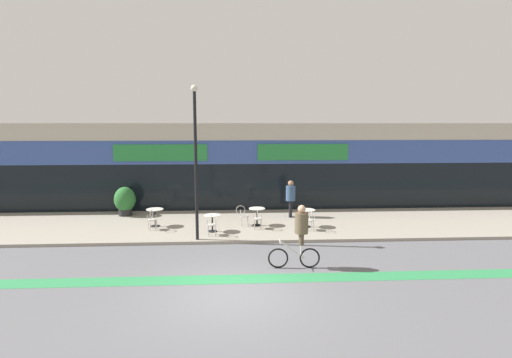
{
  "coord_description": "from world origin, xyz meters",
  "views": [
    {
      "loc": [
        0.08,
        -10.32,
        4.6
      ],
      "look_at": [
        1.04,
        7.05,
        2.15
      ],
      "focal_mm": 28.0,
      "sensor_mm": 36.0,
      "label": 1
    }
  ],
  "objects_px": {
    "cafe_chair_1_near": "(212,223)",
    "planter_pot": "(125,201)",
    "cyclist_0": "(300,232)",
    "pedestrian_near_end": "(291,195)",
    "cafe_chair_2_side": "(243,214)",
    "bistro_table_1": "(212,220)",
    "cafe_chair_2_near": "(258,217)",
    "bistro_table_3": "(307,215)",
    "bistro_table_0": "(155,214)",
    "bistro_table_2": "(257,213)",
    "cafe_chair_0_near": "(152,218)",
    "cafe_chair_3_near": "(310,219)",
    "lamp_post": "(196,153)"
  },
  "relations": [
    {
      "from": "bistro_table_2",
      "to": "cyclist_0",
      "type": "relative_size",
      "value": 0.38
    },
    {
      "from": "bistro_table_2",
      "to": "lamp_post",
      "type": "xyz_separation_m",
      "value": [
        -2.44,
        -2.04,
        2.8
      ]
    },
    {
      "from": "cafe_chair_3_near",
      "to": "cyclist_0",
      "type": "bearing_deg",
      "value": 156.33
    },
    {
      "from": "bistro_table_0",
      "to": "bistro_table_2",
      "type": "bearing_deg",
      "value": -0.95
    },
    {
      "from": "bistro_table_3",
      "to": "cafe_chair_2_side",
      "type": "relative_size",
      "value": 0.85
    },
    {
      "from": "cafe_chair_2_near",
      "to": "cafe_chair_3_near",
      "type": "height_order",
      "value": "same"
    },
    {
      "from": "cafe_chair_0_near",
      "to": "planter_pot",
      "type": "relative_size",
      "value": 0.64
    },
    {
      "from": "bistro_table_0",
      "to": "cafe_chair_2_side",
      "type": "xyz_separation_m",
      "value": [
        3.83,
        -0.07,
        -0.04
      ]
    },
    {
      "from": "cafe_chair_0_near",
      "to": "cafe_chair_3_near",
      "type": "height_order",
      "value": "same"
    },
    {
      "from": "cafe_chair_0_near",
      "to": "pedestrian_near_end",
      "type": "relative_size",
      "value": 0.51
    },
    {
      "from": "bistro_table_1",
      "to": "cafe_chair_1_near",
      "type": "distance_m",
      "value": 0.63
    },
    {
      "from": "bistro_table_0",
      "to": "planter_pot",
      "type": "height_order",
      "value": "planter_pot"
    },
    {
      "from": "cafe_chair_3_near",
      "to": "planter_pot",
      "type": "height_order",
      "value": "planter_pot"
    },
    {
      "from": "planter_pot",
      "to": "lamp_post",
      "type": "xyz_separation_m",
      "value": [
        3.88,
        -4.31,
        2.62
      ]
    },
    {
      "from": "bistro_table_3",
      "to": "planter_pot",
      "type": "relative_size",
      "value": 0.54
    },
    {
      "from": "bistro_table_2",
      "to": "pedestrian_near_end",
      "type": "xyz_separation_m",
      "value": [
        1.7,
        1.49,
        0.5
      ]
    },
    {
      "from": "bistro_table_0",
      "to": "cafe_chair_2_near",
      "type": "distance_m",
      "value": 4.5
    },
    {
      "from": "cafe_chair_2_near",
      "to": "cafe_chair_2_side",
      "type": "xyz_separation_m",
      "value": [
        -0.62,
        0.62,
        0.0
      ]
    },
    {
      "from": "pedestrian_near_end",
      "to": "lamp_post",
      "type": "bearing_deg",
      "value": 46.71
    },
    {
      "from": "cafe_chair_1_near",
      "to": "cafe_chair_2_near",
      "type": "height_order",
      "value": "same"
    },
    {
      "from": "bistro_table_2",
      "to": "bistro_table_3",
      "type": "distance_m",
      "value": 2.18
    },
    {
      "from": "cafe_chair_1_near",
      "to": "cafe_chair_2_near",
      "type": "distance_m",
      "value": 2.11
    },
    {
      "from": "cyclist_0",
      "to": "pedestrian_near_end",
      "type": "bearing_deg",
      "value": -93.46
    },
    {
      "from": "cafe_chair_0_near",
      "to": "cafe_chair_1_near",
      "type": "relative_size",
      "value": 1.0
    },
    {
      "from": "bistro_table_0",
      "to": "cafe_chair_3_near",
      "type": "bearing_deg",
      "value": -9.32
    },
    {
      "from": "bistro_table_0",
      "to": "bistro_table_3",
      "type": "relative_size",
      "value": 1.01
    },
    {
      "from": "cafe_chair_1_near",
      "to": "pedestrian_near_end",
      "type": "relative_size",
      "value": 0.51
    },
    {
      "from": "cafe_chair_2_near",
      "to": "planter_pot",
      "type": "xyz_separation_m",
      "value": [
        -6.31,
        2.89,
        0.22
      ]
    },
    {
      "from": "planter_pot",
      "to": "pedestrian_near_end",
      "type": "height_order",
      "value": "pedestrian_near_end"
    },
    {
      "from": "cafe_chair_1_near",
      "to": "planter_pot",
      "type": "xyz_separation_m",
      "value": [
        -4.41,
        3.81,
        0.22
      ]
    },
    {
      "from": "planter_pot",
      "to": "cyclist_0",
      "type": "distance_m",
      "value": 10.35
    },
    {
      "from": "bistro_table_0",
      "to": "cafe_chair_1_near",
      "type": "xyz_separation_m",
      "value": [
        2.55,
        -1.62,
        -0.04
      ]
    },
    {
      "from": "cafe_chair_2_near",
      "to": "pedestrian_near_end",
      "type": "height_order",
      "value": "pedestrian_near_end"
    },
    {
      "from": "cafe_chair_2_side",
      "to": "pedestrian_near_end",
      "type": "bearing_deg",
      "value": 31.69
    },
    {
      "from": "lamp_post",
      "to": "cafe_chair_1_near",
      "type": "bearing_deg",
      "value": 43.24
    },
    {
      "from": "cafe_chair_3_near",
      "to": "pedestrian_near_end",
      "type": "height_order",
      "value": "pedestrian_near_end"
    },
    {
      "from": "cafe_chair_2_near",
      "to": "pedestrian_near_end",
      "type": "bearing_deg",
      "value": -32.43
    },
    {
      "from": "cafe_chair_1_near",
      "to": "cafe_chair_2_side",
      "type": "relative_size",
      "value": 1.0
    },
    {
      "from": "bistro_table_1",
      "to": "cyclist_0",
      "type": "relative_size",
      "value": 0.35
    },
    {
      "from": "bistro_table_2",
      "to": "cyclist_0",
      "type": "xyz_separation_m",
      "value": [
        1.07,
        -4.98,
        0.53
      ]
    },
    {
      "from": "planter_pot",
      "to": "cafe_chair_2_side",
      "type": "bearing_deg",
      "value": -21.73
    },
    {
      "from": "cafe_chair_0_near",
      "to": "cafe_chair_2_near",
      "type": "distance_m",
      "value": 4.45
    },
    {
      "from": "bistro_table_2",
      "to": "cafe_chair_3_near",
      "type": "xyz_separation_m",
      "value": [
        2.16,
        -1.01,
        -0.03
      ]
    },
    {
      "from": "bistro_table_0",
      "to": "planter_pot",
      "type": "distance_m",
      "value": 2.88
    },
    {
      "from": "cafe_chair_2_side",
      "to": "pedestrian_near_end",
      "type": "distance_m",
      "value": 2.81
    },
    {
      "from": "cyclist_0",
      "to": "pedestrian_near_end",
      "type": "xyz_separation_m",
      "value": [
        0.63,
        6.47,
        -0.03
      ]
    },
    {
      "from": "planter_pot",
      "to": "bistro_table_2",
      "type": "bearing_deg",
      "value": -19.74
    },
    {
      "from": "bistro_table_3",
      "to": "cafe_chair_3_near",
      "type": "bearing_deg",
      "value": -89.0
    },
    {
      "from": "cafe_chair_0_near",
      "to": "cyclist_0",
      "type": "height_order",
      "value": "cyclist_0"
    },
    {
      "from": "cafe_chair_0_near",
      "to": "lamp_post",
      "type": "relative_size",
      "value": 0.15
    }
  ]
}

